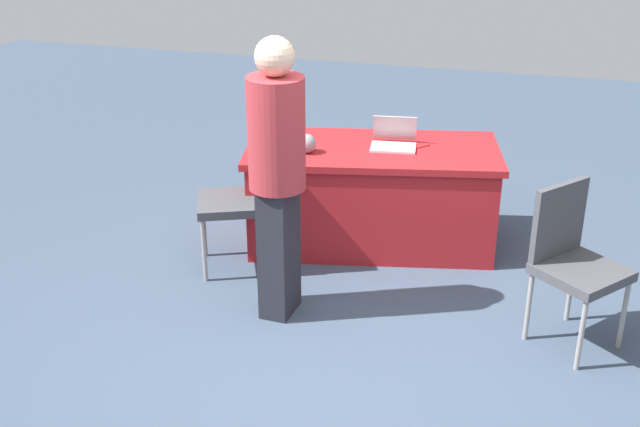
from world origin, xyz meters
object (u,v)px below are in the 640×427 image
object	(u,v)px
chair_aisle	(573,256)
yarn_ball	(307,144)
chair_tucked_right	(240,193)
person_attendee_standing	(277,167)
table_foreground	(371,195)
laptop_silver	(394,141)
scissors_red	(419,147)

from	to	relation	value
chair_aisle	yarn_ball	size ratio (longest dim) A/B	7.13
chair_tucked_right	person_attendee_standing	xyz separation A→B (m)	(-0.46, 0.51, 0.42)
table_foreground	chair_tucked_right	bearing A→B (deg)	39.46
laptop_silver	scissors_red	world-z (taller)	laptop_silver
table_foreground	chair_aisle	world-z (taller)	chair_aisle
chair_tucked_right	yarn_ball	xyz separation A→B (m)	(-0.36, -0.40, 0.26)
chair_aisle	yarn_ball	bearing A→B (deg)	-73.08
yarn_ball	scissors_red	size ratio (longest dim) A/B	0.75
laptop_silver	yarn_ball	xyz separation A→B (m)	(0.56, 0.30, 0.03)
chair_aisle	laptop_silver	distance (m)	1.65
chair_aisle	scissors_red	world-z (taller)	chair_aisle
table_foreground	scissors_red	distance (m)	0.50
chair_aisle	person_attendee_standing	world-z (taller)	person_attendee_standing
chair_aisle	person_attendee_standing	bearing A→B (deg)	-45.40
chair_aisle	scissors_red	xyz separation A→B (m)	(1.09, -1.07, 0.20)
yarn_ball	chair_tucked_right	bearing A→B (deg)	48.22
scissors_red	yarn_ball	bearing A→B (deg)	-24.06
person_attendee_standing	laptop_silver	distance (m)	1.31
laptop_silver	scissors_red	xyz separation A→B (m)	(-0.18, -0.04, -0.04)
chair_aisle	person_attendee_standing	distance (m)	1.79
chair_tucked_right	laptop_silver	world-z (taller)	chair_tucked_right
chair_tucked_right	scissors_red	world-z (taller)	chair_tucked_right
laptop_silver	yarn_ball	world-z (taller)	laptop_silver
person_attendee_standing	yarn_ball	size ratio (longest dim) A/B	13.05
chair_tucked_right	chair_aisle	distance (m)	2.21
table_foreground	chair_aisle	xyz separation A→B (m)	(-1.41, 0.97, 0.17)
table_foreground	person_attendee_standing	size ratio (longest dim) A/B	1.12
chair_tucked_right	scissors_red	distance (m)	1.33
table_foreground	chair_tucked_right	size ratio (longest dim) A/B	2.02
table_foreground	chair_tucked_right	xyz separation A→B (m)	(0.78, 0.64, 0.18)
chair_tucked_right	laptop_silver	xyz separation A→B (m)	(-0.92, -0.70, 0.23)
chair_tucked_right	scissors_red	bearing A→B (deg)	-80.24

